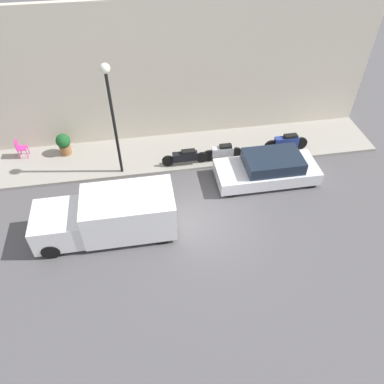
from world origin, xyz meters
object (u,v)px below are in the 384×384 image
at_px(motorcycle_blue, 286,142).
at_px(motorcycle_black, 185,157).
at_px(potted_plant, 64,143).
at_px(scooter_silver, 223,152).
at_px(streetlamp, 110,101).
at_px(cafe_chair, 20,147).
at_px(parked_car, 268,169).
at_px(delivery_van, 108,216).

bearing_deg(motorcycle_blue, motorcycle_black, 92.40).
bearing_deg(potted_plant, scooter_silver, -102.73).
bearing_deg(streetlamp, cafe_chair, 68.05).
distance_m(scooter_silver, cafe_chair, 9.17).
relative_size(scooter_silver, potted_plant, 1.77).
bearing_deg(motorcycle_black, parked_car, -113.45).
bearing_deg(potted_plant, cafe_chair, 87.41).
height_order(scooter_silver, streetlamp, streetlamp).
relative_size(parked_car, scooter_silver, 2.37).
height_order(parked_car, delivery_van, delivery_van).
relative_size(motorcycle_blue, motorcycle_black, 1.00).
relative_size(parked_car, streetlamp, 0.87).
height_order(parked_car, scooter_silver, parked_car).
distance_m(delivery_van, motorcycle_blue, 8.87).
bearing_deg(streetlamp, delivery_van, 171.15).
bearing_deg(parked_car, streetlamp, 77.18).
height_order(scooter_silver, potted_plant, potted_plant).
relative_size(motorcycle_blue, potted_plant, 2.01).
xyz_separation_m(parked_car, delivery_van, (-1.94, 6.71, 0.30)).
bearing_deg(parked_car, scooter_silver, 47.12).
distance_m(delivery_van, scooter_silver, 6.15).
bearing_deg(cafe_chair, scooter_silver, -100.59).
height_order(motorcycle_blue, scooter_silver, motorcycle_blue).
bearing_deg(parked_car, potted_plant, 70.30).
distance_m(parked_car, cafe_chair, 11.12).
bearing_deg(parked_car, delivery_van, 106.10).
relative_size(delivery_van, scooter_silver, 2.77).
distance_m(motorcycle_blue, motorcycle_black, 4.76).
bearing_deg(potted_plant, streetlamp, -124.16).
height_order(delivery_van, motorcycle_black, delivery_van).
relative_size(motorcycle_blue, cafe_chair, 2.28).
bearing_deg(potted_plant, delivery_van, -158.41).
bearing_deg(motorcycle_black, motorcycle_blue, -87.60).
relative_size(delivery_van, potted_plant, 4.89).
relative_size(delivery_van, cafe_chair, 5.57).
bearing_deg(cafe_chair, streetlamp, -111.95).
bearing_deg(delivery_van, cafe_chair, 37.48).
bearing_deg(motorcycle_blue, scooter_silver, 92.49).
xyz_separation_m(motorcycle_black, cafe_chair, (1.75, 7.30, 0.12)).
distance_m(motorcycle_black, streetlamp, 4.17).
bearing_deg(scooter_silver, motorcycle_black, 92.23).
height_order(delivery_van, scooter_silver, delivery_van).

